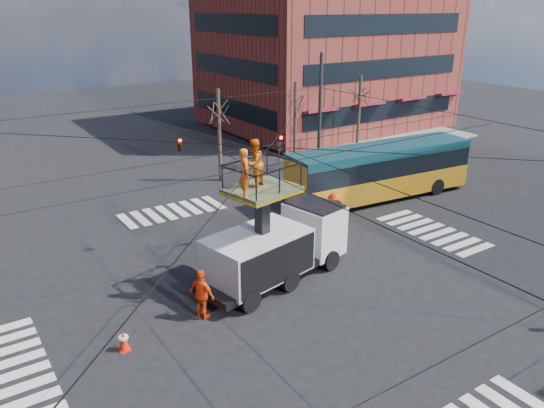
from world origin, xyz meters
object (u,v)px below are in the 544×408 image
at_px(worker_ground, 202,294).
at_px(flagger, 334,211).
at_px(city_bus, 380,170).
at_px(utility_truck, 276,234).
at_px(traffic_cone, 124,340).

bearing_deg(worker_ground, flagger, -88.69).
height_order(city_bus, flagger, city_bus).
xyz_separation_m(utility_truck, traffic_cone, (-7.10, -1.39, -1.65)).
height_order(city_bus, traffic_cone, city_bus).
xyz_separation_m(utility_truck, flagger, (5.47, 2.78, -1.07)).
bearing_deg(flagger, utility_truck, -71.09).
bearing_deg(city_bus, flagger, -152.82).
height_order(traffic_cone, flagger, flagger).
bearing_deg(city_bus, worker_ground, -152.56).
bearing_deg(traffic_cone, city_bus, 19.38).
distance_m(city_bus, flagger, 5.69).
distance_m(traffic_cone, worker_ground, 3.18).
relative_size(utility_truck, flagger, 3.79).
bearing_deg(city_bus, utility_truck, -150.13).
relative_size(worker_ground, flagger, 1.02).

